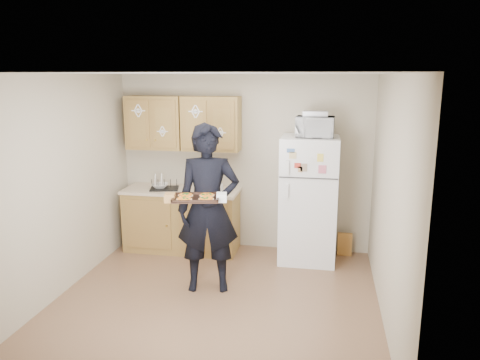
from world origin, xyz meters
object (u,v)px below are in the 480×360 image
refrigerator (309,199)px  baking_tray (196,198)px  dish_rack (164,184)px  person (208,209)px  microwave (315,127)px

refrigerator → baking_tray: 1.86m
baking_tray → dish_rack: 1.68m
person → microwave: 1.79m
dish_rack → refrigerator: bearing=-0.3°
refrigerator → baking_tray: size_ratio=3.40×
baking_tray → dish_rack: size_ratio=1.28×
person → dish_rack: person is taller
refrigerator → microwave: (0.05, -0.05, 0.98)m
baking_tray → microwave: (1.22, 1.36, 0.66)m
refrigerator → dish_rack: refrigerator is taller
person → dish_rack: size_ratio=5.03×
refrigerator → baking_tray: refrigerator is taller
refrigerator → dish_rack: size_ratio=4.36×
refrigerator → baking_tray: (-1.16, -1.41, 0.33)m
refrigerator → person: size_ratio=0.87×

